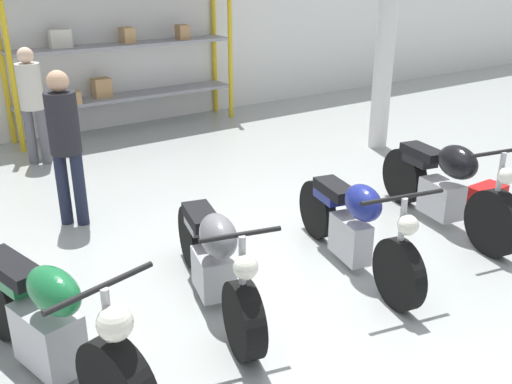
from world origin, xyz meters
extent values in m
plane|color=#9EA3A0|center=(0.00, 0.00, 0.00)|extent=(30.00, 30.00, 0.00)
cube|color=white|center=(0.00, 5.85, 1.80)|extent=(30.00, 0.08, 3.60)
cylinder|color=gold|center=(-0.93, 5.21, 1.38)|extent=(0.08, 0.08, 2.76)
cylinder|color=gold|center=(2.78, 5.21, 1.38)|extent=(0.08, 0.08, 2.76)
cylinder|color=gold|center=(-0.93, 5.76, 1.38)|extent=(0.08, 0.08, 2.76)
cylinder|color=gold|center=(2.78, 5.76, 1.38)|extent=(0.08, 0.08, 2.76)
cube|color=gray|center=(0.93, 5.48, 0.57)|extent=(3.72, 0.55, 0.05)
cube|color=gray|center=(0.93, 5.48, 1.41)|extent=(3.72, 0.55, 0.05)
cube|color=tan|center=(0.49, 5.55, 0.75)|extent=(0.28, 0.26, 0.31)
cube|color=#A87F51|center=(1.96, 5.42, 1.55)|extent=(0.20, 0.26, 0.24)
cube|color=tan|center=(-0.11, 5.33, 0.69)|extent=(0.32, 0.24, 0.19)
cube|color=tan|center=(0.99, 5.50, 1.55)|extent=(0.19, 0.29, 0.25)
cube|color=silver|center=(-0.07, 5.59, 1.57)|extent=(0.34, 0.26, 0.27)
cylinder|color=silver|center=(3.64, 2.34, 1.80)|extent=(0.28, 0.28, 3.60)
cylinder|color=black|center=(-2.23, 0.54, 0.31)|extent=(0.30, 0.65, 0.63)
cube|color=#ADADB2|center=(-2.07, -0.12, 0.28)|extent=(0.40, 0.57, 0.43)
ellipsoid|color=#196B38|center=(-2.03, -0.28, 0.72)|extent=(0.37, 0.54, 0.30)
cube|color=black|center=(-2.16, 0.27, 0.67)|extent=(0.35, 0.63, 0.10)
cube|color=#196B38|center=(-2.17, 0.29, 0.58)|extent=(0.27, 0.45, 0.12)
cylinder|color=#ADADB2|center=(-1.89, -0.85, 0.64)|extent=(0.06, 0.06, 0.65)
sphere|color=silver|center=(-1.87, -0.92, 0.78)|extent=(0.21, 0.21, 0.21)
cylinder|color=black|center=(-1.89, -0.82, 0.97)|extent=(0.69, 0.20, 0.04)
cylinder|color=black|center=(-0.87, -0.70, 0.29)|extent=(0.29, 0.59, 0.57)
cylinder|color=black|center=(-0.51, 0.69, 0.29)|extent=(0.29, 0.59, 0.57)
cube|color=#ADADB2|center=(-0.68, 0.04, 0.26)|extent=(0.37, 0.47, 0.35)
ellipsoid|color=slate|center=(-0.72, -0.12, 0.67)|extent=(0.39, 0.54, 0.33)
cube|color=black|center=(-0.59, 0.37, 0.62)|extent=(0.35, 0.54, 0.10)
cube|color=slate|center=(-0.57, 0.44, 0.53)|extent=(0.28, 0.38, 0.12)
cylinder|color=#ADADB2|center=(-0.87, -0.68, 0.61)|extent=(0.06, 0.06, 0.65)
sphere|color=silver|center=(-0.89, -0.75, 0.74)|extent=(0.17, 0.17, 0.17)
cylinder|color=black|center=(-0.86, -0.66, 0.93)|extent=(0.57, 0.18, 0.04)
cylinder|color=black|center=(0.50, -0.90, 0.30)|extent=(0.24, 0.61, 0.60)
cylinder|color=black|center=(0.82, 0.48, 0.30)|extent=(0.24, 0.61, 0.60)
cube|color=#ADADB2|center=(0.67, -0.16, 0.27)|extent=(0.30, 0.50, 0.39)
ellipsoid|color=navy|center=(0.63, -0.33, 0.69)|extent=(0.36, 0.49, 0.32)
cube|color=black|center=(0.74, 0.15, 0.65)|extent=(0.33, 0.53, 0.10)
cube|color=navy|center=(0.76, 0.24, 0.56)|extent=(0.26, 0.38, 0.12)
cylinder|color=#ADADB2|center=(0.50, -0.88, 0.63)|extent=(0.06, 0.06, 0.65)
sphere|color=silver|center=(0.49, -0.95, 0.76)|extent=(0.16, 0.16, 0.16)
cylinder|color=black|center=(0.51, -0.85, 0.95)|extent=(0.74, 0.20, 0.04)
cylinder|color=black|center=(1.95, -0.79, 0.33)|extent=(0.28, 0.67, 0.65)
cylinder|color=black|center=(2.25, 0.60, 0.33)|extent=(0.28, 0.67, 0.65)
cube|color=#ADADB2|center=(2.11, -0.05, 0.29)|extent=(0.36, 0.51, 0.38)
ellipsoid|color=black|center=(2.08, -0.21, 0.75)|extent=(0.39, 0.55, 0.34)
cube|color=black|center=(2.19, 0.32, 0.70)|extent=(0.35, 0.58, 0.10)
cube|color=black|center=(2.20, 0.36, 0.61)|extent=(0.28, 0.41, 0.12)
cylinder|color=#ADADB2|center=(1.96, -0.77, 0.68)|extent=(0.06, 0.06, 0.70)
sphere|color=silver|center=(1.94, -0.84, 0.82)|extent=(0.16, 0.16, 0.16)
cylinder|color=black|center=(1.96, -0.74, 1.02)|extent=(0.73, 0.19, 0.04)
cylinder|color=#1E2338|center=(-1.21, 2.27, 0.40)|extent=(0.13, 0.13, 0.80)
cylinder|color=#1E2338|center=(-1.07, 2.15, 0.40)|extent=(0.13, 0.13, 0.80)
cylinder|color=#232328|center=(-1.14, 2.21, 1.12)|extent=(0.45, 0.45, 0.64)
sphere|color=tan|center=(-1.14, 2.21, 1.55)|extent=(0.22, 0.22, 0.22)
cylinder|color=#595960|center=(-0.95, 4.55, 0.39)|extent=(0.13, 0.13, 0.78)
cylinder|color=#595960|center=(-0.80, 4.46, 0.39)|extent=(0.13, 0.13, 0.78)
cylinder|color=beige|center=(-0.87, 4.51, 1.09)|extent=(0.44, 0.44, 0.62)
sphere|color=beige|center=(-0.87, 4.51, 1.51)|extent=(0.21, 0.21, 0.21)
cube|color=red|center=(2.88, -0.10, 0.14)|extent=(0.44, 0.26, 0.28)
camera|label=1|loc=(-2.75, -3.55, 2.62)|focal=40.00mm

